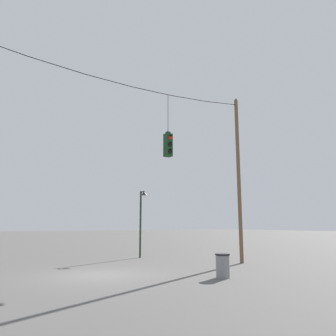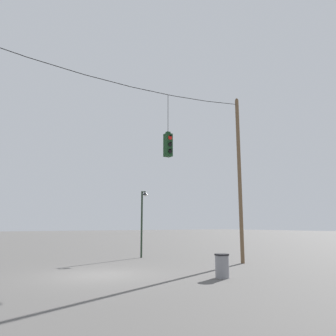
{
  "view_description": "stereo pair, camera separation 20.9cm",
  "coord_description": "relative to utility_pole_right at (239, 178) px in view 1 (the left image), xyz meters",
  "views": [
    {
      "loc": [
        -5.7,
        -13.16,
        2.06
      ],
      "look_at": [
        3.18,
        -0.38,
        4.76
      ],
      "focal_mm": 35.0,
      "sensor_mm": 36.0,
      "label": 1
    },
    {
      "loc": [
        -5.53,
        -13.28,
        2.06
      ],
      "look_at": [
        3.18,
        -0.38,
        4.76
      ],
      "focal_mm": 35.0,
      "sensor_mm": 36.0,
      "label": 2
    }
  ],
  "objects": [
    {
      "name": "ground_plane",
      "position": [
        -8.06,
        0.38,
        -4.69
      ],
      "size": [
        200.0,
        200.0,
        0.0
      ],
      "primitive_type": "plane",
      "color": "#565451"
    },
    {
      "name": "utility_pole_right",
      "position": [
        0.0,
        0.0,
        0.0
      ],
      "size": [
        0.21,
        0.21,
        9.4
      ],
      "color": "brown",
      "rests_on": "ground_plane"
    },
    {
      "name": "span_wire",
      "position": [
        -8.06,
        0.0,
        3.92
      ],
      "size": [
        16.12,
        0.03,
        0.65
      ],
      "color": "black"
    },
    {
      "name": "traffic_light_near_right_pole",
      "position": [
        -4.88,
        -0.01,
        1.23
      ],
      "size": [
        0.34,
        0.46,
        3.17
      ],
      "color": "#143819"
    },
    {
      "name": "street_lamp",
      "position": [
        -3.06,
        5.58,
        -1.83
      ],
      "size": [
        0.38,
        0.66,
        4.21
      ],
      "color": "#233323",
      "rests_on": "ground_plane"
    },
    {
      "name": "trash_bin",
      "position": [
        -4.36,
        -3.04,
        -4.22
      ],
      "size": [
        0.58,
        0.58,
        0.92
      ],
      "color": "gray",
      "rests_on": "ground_plane"
    }
  ]
}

